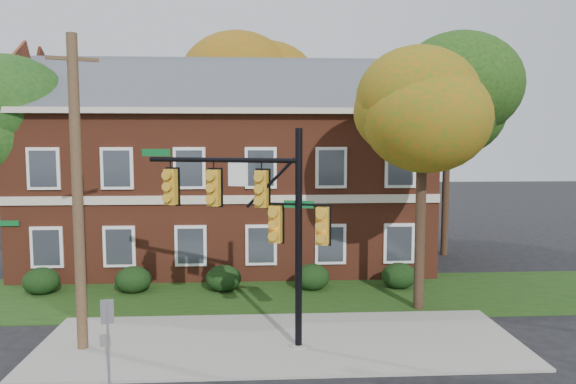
{
  "coord_description": "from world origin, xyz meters",
  "views": [
    {
      "loc": [
        -0.74,
        -15.01,
        6.05
      ],
      "look_at": [
        0.33,
        3.0,
        4.29
      ],
      "focal_mm": 35.0,
      "sensor_mm": 36.0,
      "label": 1
    }
  ],
  "objects": [
    {
      "name": "utility_pole",
      "position": [
        -5.66,
        0.76,
        4.49
      ],
      "size": [
        1.31,
        0.61,
        8.86
      ],
      "rotation": [
        0.0,
        0.0,
        0.38
      ],
      "color": "#4C3523",
      "rests_on": "ground"
    },
    {
      "name": "hedge_center",
      "position": [
        -2.0,
        6.7,
        0.53
      ],
      "size": [
        1.4,
        1.26,
        1.05
      ],
      "primitive_type": "ellipsoid",
      "color": "black",
      "rests_on": "ground"
    },
    {
      "name": "tree_far_rear",
      "position": [
        -0.66,
        19.79,
        8.84
      ],
      "size": [
        6.84,
        6.46,
        11.52
      ],
      "color": "black",
      "rests_on": "ground"
    },
    {
      "name": "hedge_far_left",
      "position": [
        -9.0,
        6.7,
        0.53
      ],
      "size": [
        1.4,
        1.26,
        1.05
      ],
      "primitive_type": "ellipsoid",
      "color": "black",
      "rests_on": "ground"
    },
    {
      "name": "hedge_far_right",
      "position": [
        5.0,
        6.7,
        0.53
      ],
      "size": [
        1.4,
        1.26,
        1.05
      ],
      "primitive_type": "ellipsoid",
      "color": "black",
      "rests_on": "ground"
    },
    {
      "name": "sign_post",
      "position": [
        -4.33,
        -1.57,
        1.46
      ],
      "size": [
        0.31,
        0.11,
        2.15
      ],
      "rotation": [
        0.0,
        0.0,
        0.23
      ],
      "color": "slate",
      "rests_on": "ground"
    },
    {
      "name": "ground",
      "position": [
        0.0,
        0.0,
        0.0
      ],
      "size": [
        120.0,
        120.0,
        0.0
      ],
      "primitive_type": "plane",
      "color": "black",
      "rests_on": "ground"
    },
    {
      "name": "hedge_right",
      "position": [
        1.5,
        6.7,
        0.53
      ],
      "size": [
        1.4,
        1.26,
        1.05
      ],
      "primitive_type": "ellipsoid",
      "color": "black",
      "rests_on": "ground"
    },
    {
      "name": "apartment_building",
      "position": [
        -2.0,
        11.95,
        4.99
      ],
      "size": [
        18.8,
        8.8,
        9.74
      ],
      "color": "maroon",
      "rests_on": "ground"
    },
    {
      "name": "traffic_signal",
      "position": [
        -0.6,
        0.8,
        3.91
      ],
      "size": [
        5.44,
        1.82,
        6.3
      ],
      "rotation": [
        0.0,
        0.0,
        -0.3
      ],
      "color": "gray",
      "rests_on": "ground"
    },
    {
      "name": "sidewalk",
      "position": [
        0.0,
        1.0,
        0.04
      ],
      "size": [
        14.0,
        5.0,
        0.08
      ],
      "primitive_type": "cube",
      "color": "gray",
      "rests_on": "ground"
    },
    {
      "name": "tree_right_rear",
      "position": [
        9.31,
        12.81,
        8.12
      ],
      "size": [
        6.3,
        5.95,
        10.62
      ],
      "color": "black",
      "rests_on": "ground"
    },
    {
      "name": "grass_strip",
      "position": [
        0.0,
        6.0,
        0.02
      ],
      "size": [
        30.0,
        6.0,
        0.04
      ],
      "primitive_type": "cube",
      "color": "#193811",
      "rests_on": "ground"
    },
    {
      "name": "hedge_left",
      "position": [
        -5.5,
        6.7,
        0.53
      ],
      "size": [
        1.4,
        1.26,
        1.05
      ],
      "primitive_type": "ellipsoid",
      "color": "black",
      "rests_on": "ground"
    },
    {
      "name": "tree_left_rear",
      "position": [
        -11.73,
        10.84,
        6.68
      ],
      "size": [
        5.4,
        5.1,
        8.88
      ],
      "color": "black",
      "rests_on": "ground"
    },
    {
      "name": "tree_near_right",
      "position": [
        5.22,
        3.87,
        6.67
      ],
      "size": [
        4.5,
        4.25,
        8.58
      ],
      "color": "black",
      "rests_on": "ground"
    }
  ]
}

